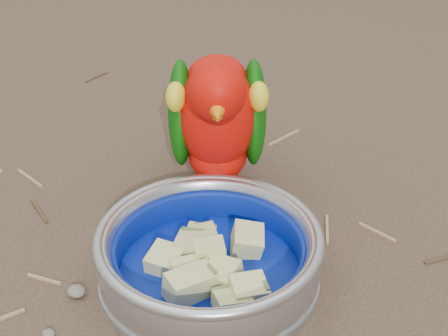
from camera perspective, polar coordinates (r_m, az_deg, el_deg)
The scene contains 6 objects.
ground at distance 0.75m, azimuth -11.01°, elevation -8.12°, with size 60.00×60.00×0.00m, color #48362A.
food_bowl at distance 0.71m, azimuth -1.23°, elevation -8.89°, with size 0.23×0.23×0.02m, color #B2B2BA.
bowl_wall at distance 0.69m, azimuth -1.26°, elevation -7.00°, with size 0.23×0.23×0.04m, color #B2B2BA, non-canonical shape.
fruit_wedges at distance 0.70m, azimuth -1.25°, elevation -7.45°, with size 0.14×0.14×0.03m, color #D5D286, non-canonical shape.
lory_parrot at distance 0.79m, azimuth -0.55°, elevation 3.31°, with size 0.11×0.24×0.19m, color #C30B04, non-canonical shape.
ground_debris at distance 0.80m, azimuth -10.13°, elevation -4.69°, with size 0.90×0.80×0.01m, color #A08451, non-canonical shape.
Camera 1 is at (0.43, -0.38, 0.47)m, focal length 55.00 mm.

